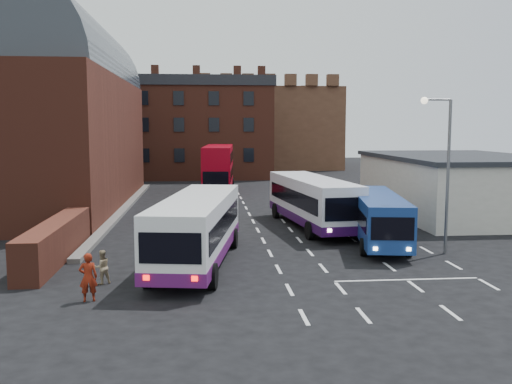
{
  "coord_description": "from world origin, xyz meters",
  "views": [
    {
      "loc": [
        -3.24,
        -25.12,
        6.22
      ],
      "look_at": [
        0.0,
        10.0,
        2.2
      ],
      "focal_mm": 40.0,
      "sensor_mm": 36.0,
      "label": 1
    }
  ],
  "objects": [
    {
      "name": "railway_station",
      "position": [
        -15.5,
        21.0,
        7.64
      ],
      "size": [
        12.0,
        28.0,
        16.0
      ],
      "color": "#602B1E",
      "rests_on": "ground"
    },
    {
      "name": "pedestrian_red",
      "position": [
        -7.39,
        -4.77,
        0.89
      ],
      "size": [
        0.71,
        0.53,
        1.77
      ],
      "primitive_type": "imported",
      "rotation": [
        0.0,
        0.0,
        3.32
      ],
      "color": "maroon",
      "rests_on": "ground"
    },
    {
      "name": "castle_keep",
      "position": [
        6.0,
        66.0,
        6.0
      ],
      "size": [
        22.0,
        22.0,
        12.0
      ],
      "primitive_type": "cube",
      "color": "brown",
      "rests_on": "ground"
    },
    {
      "name": "bus_white_outbound",
      "position": [
        -3.55,
        0.49,
        1.82
      ],
      "size": [
        4.35,
        11.56,
        3.08
      ],
      "rotation": [
        0.0,
        0.0,
        -0.16
      ],
      "color": "white",
      "rests_on": "ground"
    },
    {
      "name": "bus_red_double",
      "position": [
        -1.82,
        29.39,
        2.36
      ],
      "size": [
        3.4,
        11.25,
        4.44
      ],
      "rotation": [
        0.0,
        0.0,
        3.07
      ],
      "color": "#9A0011",
      "rests_on": "ground"
    },
    {
      "name": "pedestrian_beige",
      "position": [
        -7.31,
        -2.49,
        0.69
      ],
      "size": [
        0.84,
        0.79,
        1.37
      ],
      "primitive_type": "imported",
      "rotation": [
        0.0,
        0.0,
        3.68
      ],
      "color": "tan",
      "rests_on": "ground"
    },
    {
      "name": "cream_building",
      "position": [
        15.0,
        14.0,
        2.16
      ],
      "size": [
        10.4,
        16.4,
        4.25
      ],
      "color": "beige",
      "rests_on": "ground"
    },
    {
      "name": "street_lamp",
      "position": [
        8.33,
        1.51,
        4.62
      ],
      "size": [
        1.56,
        0.34,
        7.65
      ],
      "rotation": [
        0.0,
        0.0,
        0.01
      ],
      "color": "#5E5F61",
      "rests_on": "ground"
    },
    {
      "name": "bus_blue",
      "position": [
        6.0,
        4.28,
        1.55
      ],
      "size": [
        3.72,
        9.87,
        2.63
      ],
      "rotation": [
        0.0,
        0.0,
        2.98
      ],
      "color": "navy",
      "rests_on": "ground"
    },
    {
      "name": "brick_terrace",
      "position": [
        -6.0,
        46.0,
        5.5
      ],
      "size": [
        22.0,
        10.0,
        11.0
      ],
      "primitive_type": "cube",
      "color": "brown",
      "rests_on": "ground"
    },
    {
      "name": "forecourt_wall",
      "position": [
        -10.2,
        2.0,
        0.9
      ],
      "size": [
        1.2,
        10.0,
        1.8
      ],
      "primitive_type": "cube",
      "color": "#602B1E",
      "rests_on": "ground"
    },
    {
      "name": "bus_white_inbound",
      "position": [
        3.43,
        9.39,
        1.83
      ],
      "size": [
        3.95,
        11.58,
        3.1
      ],
      "rotation": [
        0.0,
        0.0,
        3.26
      ],
      "color": "white",
      "rests_on": "ground"
    },
    {
      "name": "ground",
      "position": [
        0.0,
        0.0,
        0.0
      ],
      "size": [
        180.0,
        180.0,
        0.0
      ],
      "primitive_type": "plane",
      "color": "black"
    }
  ]
}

